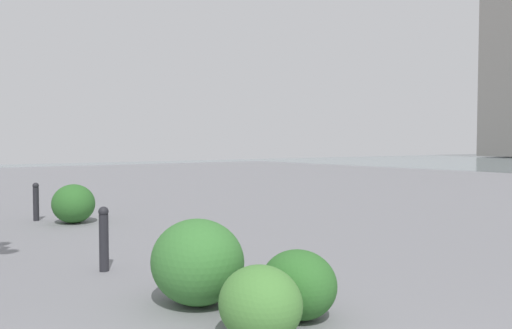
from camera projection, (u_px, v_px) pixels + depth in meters
name	position (u px, v px, depth m)	size (l,w,h in m)	color
bollard_near	(104.00, 238.00, 6.32)	(0.13, 0.13, 0.84)	#232328
bollard_mid	(36.00, 201.00, 10.47)	(0.13, 0.13, 0.82)	#232328
shrub_low	(197.00, 262.00, 5.02)	(1.03, 0.93, 0.87)	#387533
shrub_round	(260.00, 304.00, 4.07)	(0.75, 0.67, 0.64)	#477F38
shrub_wide	(73.00, 204.00, 10.16)	(0.95, 0.85, 0.80)	#2D6628
shrub_tall	(298.00, 284.00, 4.61)	(0.76, 0.69, 0.65)	#2D6628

